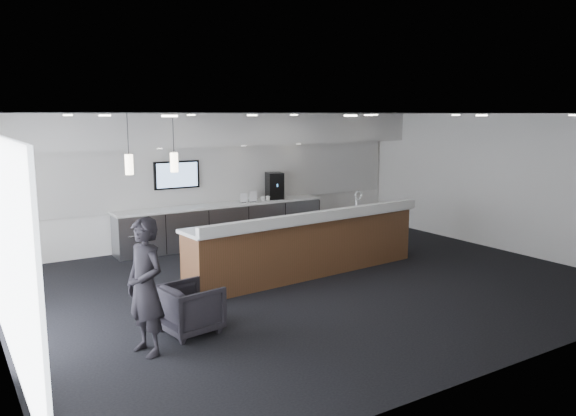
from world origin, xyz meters
TOP-DOWN VIEW (x-y plane):
  - ground at (0.00, 0.00)m, footprint 10.00×10.00m
  - ceiling at (0.00, 0.00)m, footprint 10.00×8.00m
  - back_wall at (0.00, 4.00)m, footprint 10.00×0.02m
  - right_wall at (5.00, 0.00)m, footprint 0.02×8.00m
  - soffit_bulkhead at (0.00, 3.55)m, footprint 10.00×0.90m
  - alcove_panel at (0.00, 3.97)m, footprint 9.80×0.06m
  - back_credenza at (-0.00, 3.64)m, footprint 5.06×0.66m
  - wall_tv at (-1.00, 3.91)m, footprint 1.05×0.08m
  - pendant_left at (-2.40, 0.80)m, footprint 0.12×0.12m
  - pendant_right at (-3.10, 0.80)m, footprint 0.12×0.12m
  - ceiling_can_lights at (0.00, 0.00)m, footprint 7.00×5.00m
  - service_counter at (0.23, 0.52)m, footprint 4.99×1.20m
  - coffee_machine at (1.39, 3.66)m, footprint 0.45×0.53m
  - info_sign_left at (0.48, 3.54)m, footprint 0.16×0.05m
  - info_sign_right at (0.72, 3.53)m, footprint 0.19×0.04m
  - armchair at (-2.73, -0.97)m, footprint 0.85×0.84m
  - lounge_guest at (-3.45, -1.32)m, footprint 0.57×0.73m
  - cup_0 at (1.56, 3.54)m, footprint 0.11×0.11m
  - cup_1 at (1.42, 3.54)m, footprint 0.16×0.16m
  - cup_2 at (1.28, 3.54)m, footprint 0.14×0.14m
  - cup_3 at (1.14, 3.54)m, footprint 0.14×0.14m
  - cup_4 at (1.00, 3.54)m, footprint 0.15×0.15m

SIDE VIEW (x-z plane):
  - ground at x=0.00m, z-range 0.00..0.00m
  - armchair at x=-2.73m, z-range 0.00..0.69m
  - back_credenza at x=0.00m, z-range 0.00..0.95m
  - service_counter at x=0.23m, z-range -0.17..1.32m
  - lounge_guest at x=-3.45m, z-range 0.00..1.74m
  - cup_0 at x=1.56m, z-range 0.95..1.05m
  - cup_1 at x=1.42m, z-range 0.95..1.05m
  - cup_2 at x=1.28m, z-range 0.95..1.05m
  - cup_3 at x=1.14m, z-range 0.95..1.05m
  - cup_4 at x=1.00m, z-range 0.95..1.05m
  - info_sign_left at x=0.48m, z-range 0.95..1.17m
  - info_sign_right at x=0.72m, z-range 0.95..1.20m
  - coffee_machine at x=1.39m, z-range 0.95..1.59m
  - back_wall at x=0.00m, z-range 0.00..3.00m
  - right_wall at x=5.00m, z-range 0.00..3.00m
  - alcove_panel at x=0.00m, z-range 0.90..2.30m
  - wall_tv at x=-1.00m, z-range 1.34..1.96m
  - pendant_left at x=-2.40m, z-range 2.10..2.40m
  - pendant_right at x=-3.10m, z-range 2.10..2.40m
  - soffit_bulkhead at x=0.00m, z-range 2.30..3.00m
  - ceiling_can_lights at x=0.00m, z-range 2.96..2.98m
  - ceiling at x=0.00m, z-range 2.99..3.01m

